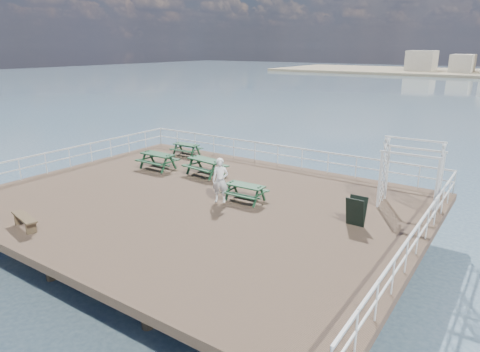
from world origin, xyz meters
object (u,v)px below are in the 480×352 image
at_px(picnic_table_c, 245,189).
at_px(flat_bench_far, 25,219).
at_px(person, 220,180).
at_px(picnic_table_d, 158,158).
at_px(trellis_arbor, 411,178).
at_px(picnic_table_a, 186,147).
at_px(picnic_table_b, 205,163).

relative_size(picnic_table_c, flat_bench_far, 1.02).
relative_size(picnic_table_c, person, 0.90).
xyz_separation_m(picnic_table_d, trellis_arbor, (12.42, 1.52, 0.67)).
bearing_deg(person, picnic_table_c, 17.23).
bearing_deg(flat_bench_far, picnic_table_a, 113.31).
xyz_separation_m(picnic_table_b, picnic_table_c, (3.75, -2.01, -0.08)).
xyz_separation_m(picnic_table_b, person, (2.97, -2.69, 0.34)).
distance_m(picnic_table_c, picnic_table_d, 6.74).
height_order(flat_bench_far, person, person).
bearing_deg(picnic_table_a, picnic_table_b, -38.68).
relative_size(picnic_table_b, picnic_table_c, 1.24).
distance_m(picnic_table_a, picnic_table_c, 8.55).
xyz_separation_m(picnic_table_a, picnic_table_d, (0.67, -3.05, 0.10)).
distance_m(picnic_table_a, trellis_arbor, 13.20).
xyz_separation_m(picnic_table_a, picnic_table_c, (7.24, -4.55, 0.02)).
bearing_deg(trellis_arbor, picnic_table_d, -174.96).
bearing_deg(flat_bench_far, picnic_table_c, 65.90).
height_order(picnic_table_b, picnic_table_d, picnic_table_b).
xyz_separation_m(picnic_table_b, flat_bench_far, (-1.17, -8.81, -0.25)).
relative_size(picnic_table_d, person, 1.02).
distance_m(picnic_table_b, picnic_table_d, 2.87).
bearing_deg(person, picnic_table_b, 114.14).
relative_size(picnic_table_d, trellis_arbor, 0.67).
bearing_deg(picnic_table_d, trellis_arbor, 7.73).
xyz_separation_m(picnic_table_b, trellis_arbor, (9.60, 1.01, 0.66)).
height_order(picnic_table_c, picnic_table_d, picnic_table_d).
height_order(picnic_table_a, person, person).
height_order(picnic_table_b, picnic_table_c, picnic_table_b).
xyz_separation_m(picnic_table_c, flat_bench_far, (-4.92, -6.80, -0.17)).
height_order(picnic_table_a, trellis_arbor, trellis_arbor).
bearing_deg(picnic_table_a, picnic_table_c, -34.77).
height_order(picnic_table_d, person, person).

